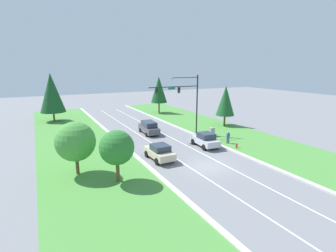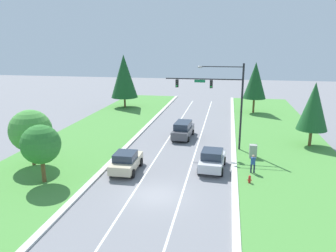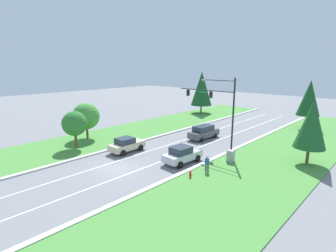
{
  "view_description": "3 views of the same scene",
  "coord_description": "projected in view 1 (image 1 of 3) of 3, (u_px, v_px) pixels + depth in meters",
  "views": [
    {
      "loc": [
        -15.17,
        -20.92,
        10.13
      ],
      "look_at": [
        0.72,
        10.54,
        2.08
      ],
      "focal_mm": 28.0,
      "sensor_mm": 36.0,
      "label": 1
    },
    {
      "loc": [
        4.81,
        -21.48,
        10.88
      ],
      "look_at": [
        -1.27,
        11.44,
        2.33
      ],
      "focal_mm": 35.0,
      "sensor_mm": 36.0,
      "label": 2
    },
    {
      "loc": [
        20.78,
        -14.68,
        10.26
      ],
      "look_at": [
        -1.62,
        9.34,
        2.63
      ],
      "focal_mm": 28.0,
      "sensor_mm": 36.0,
      "label": 3
    }
  ],
  "objects": [
    {
      "name": "curb_strip_left",
      "position": [
        158.0,
        176.0,
        24.63
      ],
      "size": [
        0.5,
        90.0,
        0.15
      ],
      "color": "beige",
      "rests_on": "ground_plane"
    },
    {
      "name": "conifer_far_right_tree",
      "position": [
        225.0,
        101.0,
        44.76
      ],
      "size": [
        3.16,
        3.16,
        6.93
      ],
      "color": "brown",
      "rests_on": "ground_plane"
    },
    {
      "name": "graphite_suv",
      "position": [
        149.0,
        127.0,
        40.12
      ],
      "size": [
        2.26,
        5.13,
        1.93
      ],
      "rotation": [
        0.0,
        0.0,
        -0.06
      ],
      "color": "#4C4C51",
      "rests_on": "ground_plane"
    },
    {
      "name": "pedestrian",
      "position": [
        228.0,
        137.0,
        34.87
      ],
      "size": [
        0.4,
        0.24,
        1.69
      ],
      "rotation": [
        0.0,
        0.0,
        3.08
      ],
      "color": "#232842",
      "rests_on": "ground_plane"
    },
    {
      "name": "silver_sedan",
      "position": [
        205.0,
        140.0,
        33.64
      ],
      "size": [
        2.36,
        4.57,
        1.85
      ],
      "rotation": [
        0.0,
        0.0,
        -0.06
      ],
      "color": "silver",
      "rests_on": "ground_plane"
    },
    {
      "name": "lane_stripe_inner_left",
      "position": [
        193.0,
        169.0,
        26.34
      ],
      "size": [
        0.14,
        81.0,
        0.01
      ],
      "color": "white",
      "rests_on": "ground_plane"
    },
    {
      "name": "oak_far_left_tree",
      "position": [
        117.0,
        148.0,
        22.82
      ],
      "size": [
        3.08,
        3.08,
        4.75
      ],
      "color": "brown",
      "rests_on": "ground_plane"
    },
    {
      "name": "utility_cabinet",
      "position": [
        212.0,
        132.0,
        38.55
      ],
      "size": [
        0.7,
        0.6,
        1.34
      ],
      "color": "#9E9E99",
      "rests_on": "ground_plane"
    },
    {
      "name": "fire_hydrant",
      "position": [
        237.0,
        146.0,
        32.97
      ],
      "size": [
        0.34,
        0.2,
        0.7
      ],
      "color": "red",
      "rests_on": "ground_plane"
    },
    {
      "name": "conifer_near_right_tree",
      "position": [
        159.0,
        90.0,
        56.95
      ],
      "size": [
        3.52,
        3.52,
        8.01
      ],
      "color": "brown",
      "rests_on": "ground_plane"
    },
    {
      "name": "lane_stripe_inner_right",
      "position": [
        222.0,
        164.0,
        27.92
      ],
      "size": [
        0.14,
        81.0,
        0.01
      ],
      "color": "white",
      "rests_on": "ground_plane"
    },
    {
      "name": "ground_plane",
      "position": [
        208.0,
        166.0,
        27.13
      ],
      "size": [
        160.0,
        160.0,
        0.0
      ],
      "primitive_type": "plane",
      "color": "slate"
    },
    {
      "name": "oak_near_left_tree",
      "position": [
        75.0,
        142.0,
        24.38
      ],
      "size": [
        3.74,
        3.74,
        5.16
      ],
      "color": "brown",
      "rests_on": "ground_plane"
    },
    {
      "name": "conifer_mid_left_tree",
      "position": [
        52.0,
        93.0,
        47.96
      ],
      "size": [
        4.48,
        4.48,
        8.98
      ],
      "color": "brown",
      "rests_on": "ground_plane"
    },
    {
      "name": "traffic_signal_mast",
      "position": [
        185.0,
        96.0,
        37.9
      ],
      "size": [
        7.88,
        0.41,
        8.92
      ],
      "color": "black",
      "rests_on": "ground_plane"
    },
    {
      "name": "curb_strip_right",
      "position": [
        249.0,
        157.0,
        29.6
      ],
      "size": [
        0.5,
        90.0,
        0.15
      ],
      "color": "beige",
      "rests_on": "ground_plane"
    },
    {
      "name": "champagne_sedan",
      "position": [
        159.0,
        152.0,
        28.9
      ],
      "size": [
        2.18,
        4.46,
        1.78
      ],
      "rotation": [
        0.0,
        0.0,
        0.02
      ],
      "color": "beige",
      "rests_on": "ground_plane"
    },
    {
      "name": "grass_verge_left",
      "position": [
        102.0,
        187.0,
        22.33
      ],
      "size": [
        10.0,
        90.0,
        0.08
      ],
      "color": "#4C8E3D",
      "rests_on": "ground_plane"
    },
    {
      "name": "grass_verge_right",
      "position": [
        281.0,
        151.0,
        31.91
      ],
      "size": [
        10.0,
        90.0,
        0.08
      ],
      "color": "#4C8E3D",
      "rests_on": "ground_plane"
    }
  ]
}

